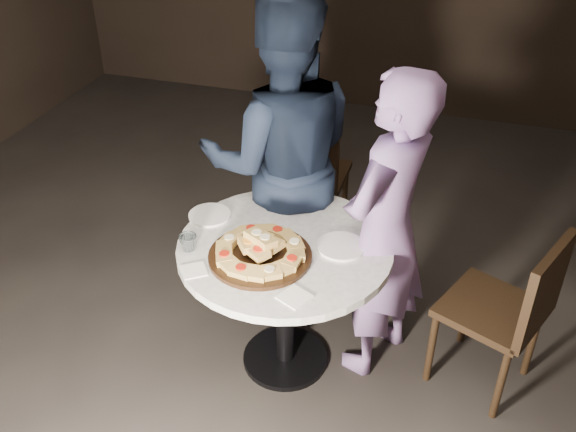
{
  "coord_description": "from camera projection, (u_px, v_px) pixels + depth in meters",
  "views": [
    {
      "loc": [
        0.85,
        -2.25,
        2.56
      ],
      "look_at": [
        0.12,
        0.13,
        0.9
      ],
      "focal_mm": 40.0,
      "sensor_mm": 36.0,
      "label": 1
    }
  ],
  "objects": [
    {
      "name": "plate_right",
      "position": [
        341.0,
        246.0,
        3.01
      ],
      "size": [
        0.25,
        0.25,
        0.01
      ],
      "primitive_type": "cylinder",
      "rotation": [
        0.0,
        0.0,
        0.1
      ],
      "color": "white",
      "rests_on": "table"
    },
    {
      "name": "water_glass",
      "position": [
        188.0,
        243.0,
        2.97
      ],
      "size": [
        0.09,
        0.09,
        0.08
      ],
      "primitive_type": "imported",
      "rotation": [
        0.0,
        0.0,
        -0.02
      ],
      "color": "silver",
      "rests_on": "table"
    },
    {
      "name": "chair_right",
      "position": [
        512.0,
        307.0,
        3.01
      ],
      "size": [
        0.59,
        0.57,
        0.92
      ],
      "rotation": [
        0.0,
        0.0,
        -1.98
      ],
      "color": "black",
      "rests_on": "ground"
    },
    {
      "name": "diner_navy",
      "position": [
        282.0,
        161.0,
        3.42
      ],
      "size": [
        1.07,
        0.95,
        1.82
      ],
      "primitive_type": "imported",
      "rotation": [
        0.0,
        0.0,
        3.5
      ],
      "color": "black",
      "rests_on": "ground"
    },
    {
      "name": "chair_far",
      "position": [
        306.0,
        172.0,
        4.02
      ],
      "size": [
        0.46,
        0.48,
        0.97
      ],
      "rotation": [
        0.0,
        0.0,
        3.15
      ],
      "color": "black",
      "rests_on": "ground"
    },
    {
      "name": "plate_left",
      "position": [
        210.0,
        215.0,
        3.23
      ],
      "size": [
        0.23,
        0.23,
        0.01
      ],
      "primitive_type": "cylinder",
      "rotation": [
        0.0,
        0.0,
        0.07
      ],
      "color": "white",
      "rests_on": "table"
    },
    {
      "name": "floor",
      "position": [
        259.0,
        366.0,
        3.42
      ],
      "size": [
        7.0,
        7.0,
        0.0
      ],
      "primitive_type": "plane",
      "color": "black",
      "rests_on": "ground"
    },
    {
      "name": "diner_teal",
      "position": [
        385.0,
        231.0,
        3.04
      ],
      "size": [
        0.58,
        0.69,
        1.63
      ],
      "primitive_type": "imported",
      "rotation": [
        0.0,
        0.0,
        -1.95
      ],
      "color": "slate",
      "rests_on": "ground"
    },
    {
      "name": "napkin_near",
      "position": [
        194.0,
        270.0,
        2.86
      ],
      "size": [
        0.15,
        0.15,
        0.01
      ],
      "primitive_type": "cube",
      "rotation": [
        0.0,
        0.0,
        0.62
      ],
      "color": "white",
      "rests_on": "table"
    },
    {
      "name": "napkin_far",
      "position": [
        294.0,
        297.0,
        2.71
      ],
      "size": [
        0.16,
        0.16,
        0.01
      ],
      "primitive_type": "cube",
      "rotation": [
        0.0,
        0.0,
        -0.45
      ],
      "color": "white",
      "rests_on": "table"
    },
    {
      "name": "serving_board",
      "position": [
        260.0,
        256.0,
        2.94
      ],
      "size": [
        0.63,
        0.63,
        0.02
      ],
      "primitive_type": "cylinder",
      "rotation": [
        0.0,
        0.0,
        -0.41
      ],
      "color": "black",
      "rests_on": "table"
    },
    {
      "name": "focaccia_pile",
      "position": [
        260.0,
        249.0,
        2.91
      ],
      "size": [
        0.43,
        0.42,
        0.11
      ],
      "rotation": [
        0.0,
        0.0,
        -0.19
      ],
      "color": "#B99247",
      "rests_on": "serving_board"
    },
    {
      "name": "table",
      "position": [
        285.0,
        268.0,
        3.11
      ],
      "size": [
        1.17,
        1.17,
        0.77
      ],
      "rotation": [
        0.0,
        0.0,
        -0.16
      ],
      "color": "black",
      "rests_on": "ground"
    }
  ]
}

